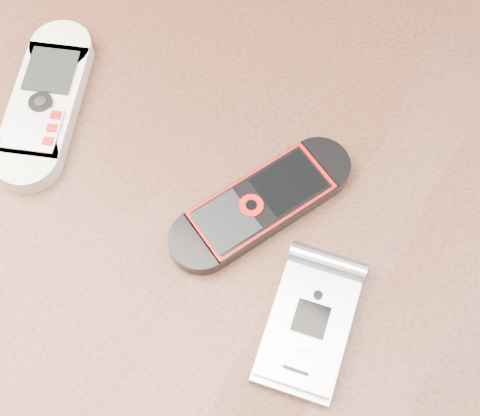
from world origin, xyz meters
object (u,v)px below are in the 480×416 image
at_px(table, 235,263).
at_px(nokia_black_red, 262,203).
at_px(motorola_razr, 309,326).
at_px(nokia_white, 45,102).

relative_size(table, nokia_black_red, 8.45).
bearing_deg(nokia_black_red, motorola_razr, -16.02).
height_order(nokia_white, motorola_razr, same).
bearing_deg(motorola_razr, table, 138.32).
relative_size(nokia_white, motorola_razr, 1.45).
xyz_separation_m(nokia_black_red, motorola_razr, (0.07, -0.06, 0.00)).
bearing_deg(motorola_razr, nokia_white, 156.61).
bearing_deg(nokia_white, table, -23.26).
height_order(table, nokia_white, nokia_white).
bearing_deg(nokia_white, nokia_black_red, -19.43).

